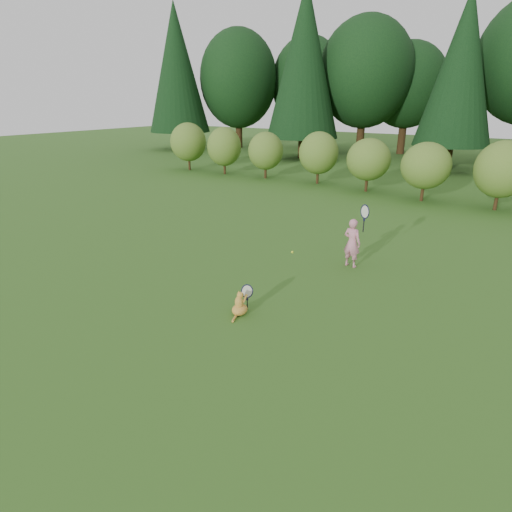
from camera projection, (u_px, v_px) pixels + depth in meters
The scene contains 6 objects.
ground at pixel (230, 292), 10.06m from camera, with size 100.00×100.00×0.00m, color #2E5518.
shrub_row at pixel (398, 165), 19.74m from camera, with size 28.00×3.00×2.80m, color #587925, non-canonical shape.
woodland_backdrop at pixel (459, 41), 25.44m from camera, with size 48.00×10.00×15.00m, color black, non-canonical shape.
child at pixel (352, 242), 11.37m from camera, with size 0.74×0.45×1.99m.
cat at pixel (240, 302), 8.95m from camera, with size 0.38×0.73×0.72m.
tennis_ball at pixel (292, 252), 10.95m from camera, with size 0.06×0.06×0.06m.
Camera 1 is at (5.56, -7.28, 4.28)m, focal length 30.00 mm.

